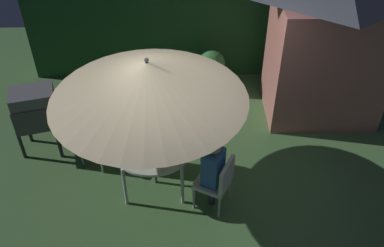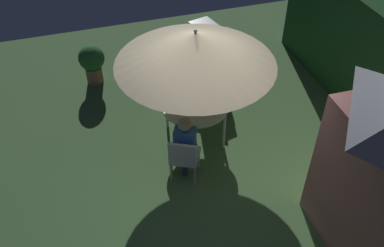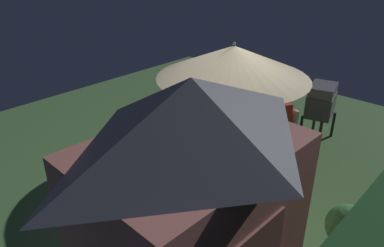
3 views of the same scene
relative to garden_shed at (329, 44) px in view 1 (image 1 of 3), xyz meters
name	(u,v)px [view 1 (image 1 of 3)]	position (x,y,z in m)	size (l,w,h in m)	color
ground_plane	(205,181)	(-2.20, -1.81, -1.43)	(11.00, 11.00, 0.00)	#47703D
hedge_backdrop	(197,20)	(-2.20, 1.69, -0.33)	(6.83, 0.79, 2.20)	#1E4C23
garden_shed	(329,44)	(0.00, 0.00, 0.00)	(2.07, 1.51, 2.81)	#B26B60
patio_table	(153,149)	(-2.99, -1.81, -0.72)	(1.19, 1.19, 0.77)	white
patio_umbrella	(148,81)	(-2.99, -1.81, 0.49)	(2.68, 2.68, 2.26)	#4C4C51
bbq_grill	(35,109)	(-4.91, -0.96, -0.58)	(0.80, 0.66, 1.20)	#47474C
chair_near_shed	(92,136)	(-4.01, -1.26, -0.91)	(0.63, 0.63, 0.90)	silver
chair_far_side	(218,181)	(-2.06, -2.29, -0.91)	(0.62, 0.62, 0.90)	silver
potted_plant_by_grill	(211,67)	(-1.96, 0.83, -0.93)	(0.55, 0.55, 0.85)	#4C4C51
person_in_red	(94,125)	(-3.94, -1.30, -0.64)	(0.37, 0.41, 1.26)	#CC3D33
person_in_blue	(213,166)	(-2.14, -2.25, -0.64)	(0.37, 0.41, 1.26)	#3866B2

